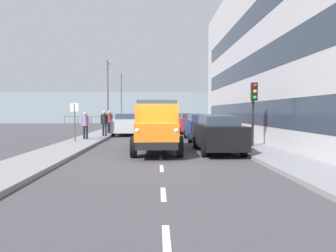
# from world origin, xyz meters

# --- Properties ---
(ground_plane) EXTENTS (80.00, 80.00, 0.00)m
(ground_plane) POSITION_xyz_m (0.00, -9.86, 0.00)
(ground_plane) COLOR #423F44
(sidewalk_left) EXTENTS (2.15, 43.66, 0.15)m
(sidewalk_left) POSITION_xyz_m (-4.68, -9.86, 0.07)
(sidewalk_left) COLOR gray
(sidewalk_left) RESTS_ON ground_plane
(sidewalk_right) EXTENTS (2.15, 43.66, 0.15)m
(sidewalk_right) POSITION_xyz_m (4.68, -9.86, 0.07)
(sidewalk_right) COLOR gray
(sidewalk_right) RESTS_ON ground_plane
(road_centreline_markings) EXTENTS (0.12, 40.58, 0.01)m
(road_centreline_markings) POSITION_xyz_m (0.00, -9.77, 0.00)
(road_centreline_markings) COLOR silver
(road_centreline_markings) RESTS_ON ground_plane
(building_terrace) EXTENTS (6.95, 27.67, 11.84)m
(building_terrace) POSITION_xyz_m (-9.21, -7.77, 5.92)
(building_terrace) COLOR #B7B2B7
(building_terrace) RESTS_ON ground_plane
(sea_horizon) EXTENTS (80.00, 0.80, 5.00)m
(sea_horizon) POSITION_xyz_m (0.00, -34.69, 2.50)
(sea_horizon) COLOR #84939E
(sea_horizon) RESTS_ON ground_plane
(seawall_railing) EXTENTS (28.08, 0.08, 1.20)m
(seawall_railing) POSITION_xyz_m (-0.00, -31.09, 0.92)
(seawall_railing) COLOR #4C5156
(seawall_railing) RESTS_ON ground_plane
(truck_vintage_orange) EXTENTS (2.17, 5.64, 2.43)m
(truck_vintage_orange) POSITION_xyz_m (0.17, -1.80, 1.18)
(truck_vintage_orange) COLOR black
(truck_vintage_orange) RESTS_ON ground_plane
(car_black_kerbside_near) EXTENTS (1.88, 4.47, 1.72)m
(car_black_kerbside_near) POSITION_xyz_m (-2.65, -1.86, 0.90)
(car_black_kerbside_near) COLOR black
(car_black_kerbside_near) RESTS_ON ground_plane
(car_navy_kerbside_1) EXTENTS (1.84, 4.56, 1.72)m
(car_navy_kerbside_1) POSITION_xyz_m (-2.65, -7.22, 0.90)
(car_navy_kerbside_1) COLOR navy
(car_navy_kerbside_1) RESTS_ON ground_plane
(car_red_kerbside_2) EXTENTS (1.90, 4.11, 1.72)m
(car_red_kerbside_2) POSITION_xyz_m (-2.65, -13.14, 0.90)
(car_red_kerbside_2) COLOR #B21E1E
(car_red_kerbside_2) RESTS_ON ground_plane
(car_grey_kerbside_3) EXTENTS (1.80, 4.46, 1.72)m
(car_grey_kerbside_3) POSITION_xyz_m (-2.65, -18.33, 0.90)
(car_grey_kerbside_3) COLOR slate
(car_grey_kerbside_3) RESTS_ON ground_plane
(car_silver_oppositeside_0) EXTENTS (1.90, 4.38, 1.72)m
(car_silver_oppositeside_0) POSITION_xyz_m (2.65, -11.64, 0.90)
(car_silver_oppositeside_0) COLOR #B7BABF
(car_silver_oppositeside_0) RESTS_ON ground_plane
(pedestrian_near_railing) EXTENTS (0.53, 0.34, 1.74)m
(pedestrian_near_railing) POSITION_xyz_m (4.73, -6.88, 1.18)
(pedestrian_near_railing) COLOR black
(pedestrian_near_railing) RESTS_ON sidewalk_right
(pedestrian_couple_a) EXTENTS (0.53, 0.34, 1.81)m
(pedestrian_couple_a) POSITION_xyz_m (3.93, -9.04, 1.23)
(pedestrian_couple_a) COLOR black
(pedestrian_couple_a) RESTS_ON sidewalk_right
(pedestrian_with_bag) EXTENTS (0.53, 0.34, 1.80)m
(pedestrian_with_bag) POSITION_xyz_m (3.95, -11.14, 1.21)
(pedestrian_with_bag) COLOR black
(pedestrian_with_bag) RESTS_ON sidewalk_right
(pedestrian_strolling) EXTENTS (0.53, 0.34, 1.83)m
(pedestrian_strolling) POSITION_xyz_m (4.18, -12.73, 1.23)
(pedestrian_strolling) COLOR black
(pedestrian_strolling) RESTS_ON sidewalk_right
(traffic_light_near) EXTENTS (0.28, 0.41, 3.20)m
(traffic_light_near) POSITION_xyz_m (-4.69, -2.79, 2.47)
(traffic_light_near) COLOR black
(traffic_light_near) RESTS_ON sidewalk_left
(lamp_post_promenade) EXTENTS (0.32, 1.14, 6.26)m
(lamp_post_promenade) POSITION_xyz_m (4.53, -14.02, 3.89)
(lamp_post_promenade) COLOR #59595B
(lamp_post_promenade) RESTS_ON sidewalk_right
(lamp_post_far) EXTENTS (0.32, 1.14, 6.60)m
(lamp_post_far) POSITION_xyz_m (4.76, -25.11, 4.07)
(lamp_post_far) COLOR #59595B
(lamp_post_far) RESTS_ON sidewalk_right
(street_sign) EXTENTS (0.50, 0.07, 2.25)m
(street_sign) POSITION_xyz_m (4.97, -5.42, 1.68)
(street_sign) COLOR #4C4C4C
(street_sign) RESTS_ON sidewalk_right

